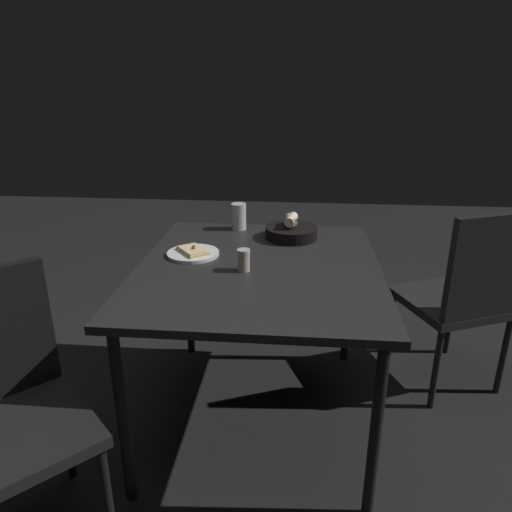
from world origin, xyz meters
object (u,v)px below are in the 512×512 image
object	(u,v)px
dining_table	(259,278)
pepper_shaker	(244,261)
bread_basket	(291,231)
chair_near	(466,292)
beer_glass	(239,218)
pizza_plate	(193,253)
chair_far	(2,399)

from	to	relation	value
dining_table	pepper_shaker	world-z (taller)	pepper_shaker
bread_basket	chair_near	bearing A→B (deg)	175.81
beer_glass	chair_near	size ratio (longest dim) A/B	0.14
pizza_plate	beer_glass	size ratio (longest dim) A/B	1.70
pizza_plate	beer_glass	distance (m)	0.42
beer_glass	pepper_shaker	world-z (taller)	beer_glass
pizza_plate	chair_far	xyz separation A→B (m)	(0.46, 0.72, -0.24)
dining_table	beer_glass	world-z (taller)	beer_glass
beer_glass	chair_near	bearing A→B (deg)	170.64
pizza_plate	chair_far	bearing A→B (deg)	57.35
beer_glass	pizza_plate	bearing A→B (deg)	69.14
pepper_shaker	chair_far	xyz separation A→B (m)	(0.69, 0.56, -0.27)
pizza_plate	chair_near	distance (m)	1.26
pepper_shaker	chair_far	world-z (taller)	chair_far
dining_table	bread_basket	xyz separation A→B (m)	(-0.12, -0.35, 0.09)
pepper_shaker	chair_far	distance (m)	0.93
bread_basket	chair_far	bearing A→B (deg)	48.61
dining_table	chair_far	xyz separation A→B (m)	(0.75, 0.63, -0.17)
dining_table	beer_glass	size ratio (longest dim) A/B	8.59
beer_glass	chair_near	distance (m)	1.12
pizza_plate	chair_far	world-z (taller)	chair_far
bread_basket	chair_far	size ratio (longest dim) A/B	0.27
dining_table	pizza_plate	bearing A→B (deg)	-16.08
bread_basket	beer_glass	xyz separation A→B (m)	(0.26, -0.12, 0.02)
dining_table	bread_basket	world-z (taller)	bread_basket
bread_basket	chair_near	xyz separation A→B (m)	(-0.81, 0.06, -0.25)
pizza_plate	chair_near	bearing A→B (deg)	-170.27
chair_near	bread_basket	bearing A→B (deg)	-4.19
bread_basket	dining_table	bearing A→B (deg)	71.28
bread_basket	chair_near	world-z (taller)	chair_near
pizza_plate	chair_far	size ratio (longest dim) A/B	0.25
bread_basket	chair_far	world-z (taller)	chair_far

